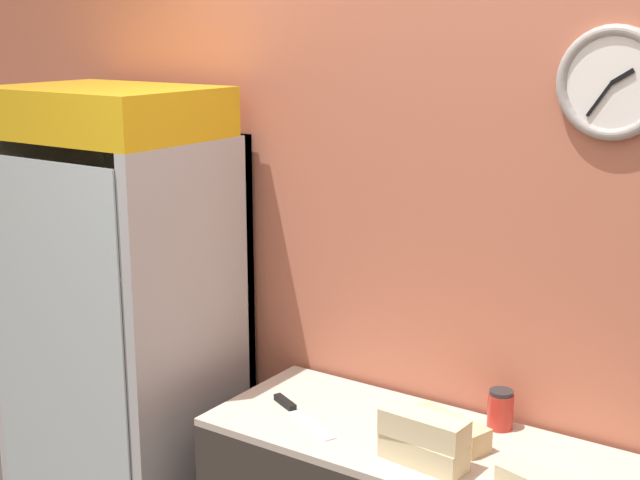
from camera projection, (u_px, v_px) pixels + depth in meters
The scene contains 7 objects.
wall_back at pixel (474, 275), 2.95m from camera, with size 5.20×0.09×2.70m.
beverage_cooler at pixel (132, 314), 3.46m from camera, with size 0.78×0.65×1.94m.
sandwich_stack_bottom at pixel (423, 452), 2.64m from camera, with size 0.27×0.12×0.08m.
sandwich_stack_middle at pixel (424, 427), 2.62m from camera, with size 0.27×0.11×0.08m.
sandwich_flat_left at pixel (448, 429), 2.79m from camera, with size 0.30×0.17×0.08m.
chefs_knife at pixel (295, 411), 2.99m from camera, with size 0.34×0.19×0.02m.
condiment_jar at pixel (500, 410), 2.87m from camera, with size 0.08×0.08×0.13m.
Camera 1 is at (1.17, -1.47, 2.16)m, focal length 50.00 mm.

